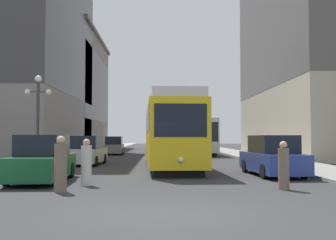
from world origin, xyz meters
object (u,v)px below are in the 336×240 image
parked_car_left_far (43,160)px  lamp_post_left_near (38,106)px  transit_bus (198,135)px  parked_car_left_mid (87,151)px  pedestrian_on_sidewalk (86,164)px  pedestrian_crossing_far (61,166)px  parked_car_right_far (272,157)px  parked_car_left_near (114,146)px  streetcar (169,131)px  pedestrian_crossing_near (284,167)px

parked_car_left_far → lamp_post_left_near: lamp_post_left_near is taller
transit_bus → parked_car_left_mid: size_ratio=2.55×
parked_car_left_mid → pedestrian_on_sidewalk: 10.87m
pedestrian_crossing_far → lamp_post_left_near: 9.40m
lamp_post_left_near → parked_car_right_far: bearing=-15.5°
parked_car_right_far → lamp_post_left_near: (-11.60, 3.21, 2.56)m
transit_bus → lamp_post_left_near: 21.41m
parked_car_left_near → parked_car_left_far: same height
parked_car_left_near → parked_car_right_far: same height
pedestrian_on_sidewalk → parked_car_left_near: bearing=156.3°
lamp_post_left_near → transit_bus: bearing=60.7°
pedestrian_crossing_far → lamp_post_left_near: lamp_post_left_near is taller
streetcar → parked_car_right_far: 7.27m
pedestrian_crossing_near → parked_car_left_mid: bearing=-71.5°
parked_car_left_near → parked_car_left_mid: same height
pedestrian_crossing_near → pedestrian_on_sidewalk: pedestrian_on_sidewalk is taller
parked_car_left_mid → parked_car_right_far: size_ratio=0.91×
parked_car_left_near → parked_car_right_far: (9.70, -21.99, 0.00)m
parked_car_left_mid → streetcar: bearing=-14.3°
pedestrian_crossing_far → parked_car_left_far: bearing=-91.5°
streetcar → parked_car_left_mid: (-5.15, 1.62, -1.26)m
parked_car_left_mid → parked_car_left_far: 9.42m
pedestrian_on_sidewalk → lamp_post_left_near: size_ratio=0.34×
parked_car_left_mid → pedestrian_on_sidewalk: (1.93, -10.69, -0.06)m
streetcar → lamp_post_left_near: (-7.05, -2.33, 1.30)m
parked_car_left_far → lamp_post_left_near: bearing=106.8°
parked_car_left_far → pedestrian_crossing_near: (8.68, -2.56, -0.10)m
streetcar → pedestrian_on_sidewalk: size_ratio=8.52×
parked_car_left_mid → pedestrian_crossing_far: bearing=-80.3°
transit_bus → parked_car_right_far: transit_bus is taller
transit_bus → parked_car_right_far: bearing=-86.9°
parked_car_left_near → lamp_post_left_near: 19.05m
parked_car_left_far → pedestrian_on_sidewalk: parked_car_left_far is taller
streetcar → parked_car_left_far: 9.44m
transit_bus → parked_car_right_far: (1.16, -21.84, -1.10)m
parked_car_left_near → parked_car_left_far: bearing=-92.1°
pedestrian_crossing_near → transit_bus: bearing=-107.1°
parked_car_left_mid → pedestrian_crossing_far: (1.43, -12.36, -0.02)m
parked_car_left_near → parked_car_right_far: size_ratio=0.93×
pedestrian_crossing_far → lamp_post_left_near: bearing=-95.9°
parked_car_left_far → lamp_post_left_near: 6.33m
pedestrian_crossing_near → pedestrian_crossing_far: bearing=-14.5°
parked_car_left_mid → parked_car_right_far: same height
parked_car_right_far → streetcar: bearing=-53.0°
parked_car_left_near → parked_car_left_mid: bearing=-92.1°
parked_car_left_near → parked_car_left_far: 24.25m
streetcar → parked_car_left_near: bearing=105.0°
transit_bus → pedestrian_crossing_near: size_ratio=7.08×
streetcar → pedestrian_crossing_near: 11.03m
parked_car_left_mid → lamp_post_left_near: size_ratio=0.91×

